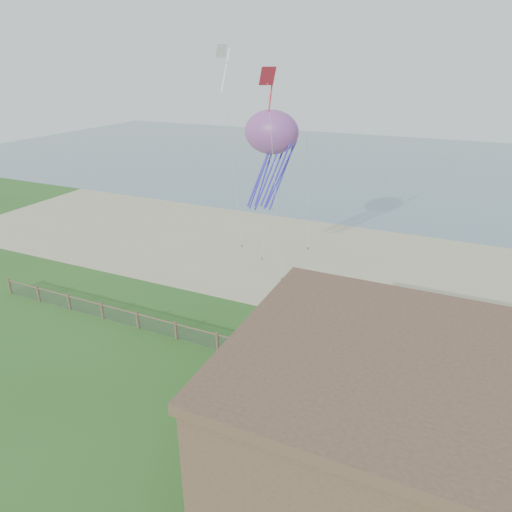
# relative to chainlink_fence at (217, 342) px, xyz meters

# --- Properties ---
(ground) EXTENTS (160.00, 160.00, 0.00)m
(ground) POSITION_rel_chainlink_fence_xyz_m (0.00, -6.00, -0.55)
(ground) COLOR #2B5D20
(ground) RESTS_ON ground
(sand_beach) EXTENTS (72.00, 20.00, 0.02)m
(sand_beach) POSITION_rel_chainlink_fence_xyz_m (0.00, 16.00, -0.55)
(sand_beach) COLOR tan
(sand_beach) RESTS_ON ground
(ocean) EXTENTS (160.00, 68.00, 0.02)m
(ocean) POSITION_rel_chainlink_fence_xyz_m (0.00, 60.00, -0.55)
(ocean) COLOR slate
(ocean) RESTS_ON ground
(chainlink_fence) EXTENTS (36.20, 0.20, 1.25)m
(chainlink_fence) POSITION_rel_chainlink_fence_xyz_m (0.00, 0.00, 0.00)
(chainlink_fence) COLOR brown
(chainlink_fence) RESTS_ON ground
(motel) EXTENTS (15.00, 10.00, 7.00)m
(motel) POSITION_rel_chainlink_fence_xyz_m (13.00, -7.00, 2.95)
(motel) COLOR brown
(motel) RESTS_ON ground
(motel_deck) EXTENTS (15.00, 2.00, 0.50)m
(motel_deck) POSITION_rel_chainlink_fence_xyz_m (13.00, -1.00, -0.30)
(motel_deck) COLOR brown
(motel_deck) RESTS_ON ground
(picnic_table) EXTENTS (1.94, 1.54, 0.76)m
(picnic_table) POSITION_rel_chainlink_fence_xyz_m (1.95, -2.57, -0.17)
(picnic_table) COLOR brown
(picnic_table) RESTS_ON ground
(octopus_kite) EXTENTS (3.84, 2.73, 7.86)m
(octopus_kite) POSITION_rel_chainlink_fence_xyz_m (-1.13, 10.90, 9.06)
(octopus_kite) COLOR #FF283C
(kite_white) EXTENTS (2.02, 1.89, 2.78)m
(kite_white) POSITION_rel_chainlink_fence_xyz_m (-5.61, 11.86, 15.64)
(kite_white) COLOR white
(kite_red) EXTENTS (1.92, 1.90, 2.26)m
(kite_red) POSITION_rel_chainlink_fence_xyz_m (0.29, 6.72, 14.48)
(kite_red) COLOR red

